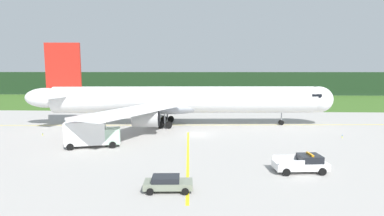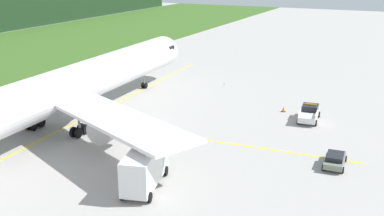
{
  "view_description": "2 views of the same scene",
  "coord_description": "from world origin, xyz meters",
  "views": [
    {
      "loc": [
        1.11,
        -47.68,
        10.28
      ],
      "look_at": [
        -1.18,
        7.25,
        3.38
      ],
      "focal_mm": 28.36,
      "sensor_mm": 36.0,
      "label": 1
    },
    {
      "loc": [
        -46.56,
        -28.7,
        19.17
      ],
      "look_at": [
        2.16,
        -5.41,
        2.45
      ],
      "focal_mm": 44.34,
      "sensor_mm": 36.0,
      "label": 2
    }
  ],
  "objects": [
    {
      "name": "apron_cone",
      "position": [
        13.11,
        -13.71,
        0.34
      ],
      "size": [
        0.56,
        0.56,
        0.7
      ],
      "color": "black",
      "rests_on": "ground"
    },
    {
      "name": "ops_pickup_truck",
      "position": [
        11.05,
        -17.55,
        0.9
      ],
      "size": [
        5.45,
        2.76,
        1.94
      ],
      "color": "white",
      "rests_on": "ground"
    },
    {
      "name": "distant_tree_line",
      "position": [
        0.0,
        81.14,
        4.71
      ],
      "size": [
        288.0,
        7.44,
        9.42
      ],
      "primitive_type": "cube",
      "color": "#1C341C",
      "rests_on": "ground"
    },
    {
      "name": "taxiway_edge_light_west",
      "position": [
        -24.54,
        -1.59,
        0.23
      ],
      "size": [
        0.12,
        0.12,
        0.42
      ],
      "color": "yellow",
      "rests_on": "ground"
    },
    {
      "name": "taxiway_centerline_spur",
      "position": [
        -0.87,
        -12.0,
        0.0
      ],
      "size": [
        1.73,
        27.49,
        0.01
      ],
      "primitive_type": "cube",
      "rotation": [
        0.0,
        0.0,
        1.62
      ],
      "color": "yellow",
      "rests_on": "ground"
    },
    {
      "name": "staff_car",
      "position": [
        -2.01,
        -22.9,
        0.7
      ],
      "size": [
        4.24,
        2.21,
        1.3
      ],
      "color": "slate",
      "rests_on": "ground"
    },
    {
      "name": "catering_truck",
      "position": [
        -14.06,
        -8.51,
        1.85
      ],
      "size": [
        7.4,
        4.07,
        3.67
      ],
      "color": "#ACCEB5",
      "rests_on": "ground"
    },
    {
      "name": "grass_verge",
      "position": [
        0.0,
        52.03,
        0.02
      ],
      "size": [
        320.0,
        49.46,
        0.04
      ],
      "primitive_type": "cube",
      "color": "#385F21",
      "rests_on": "ground"
    },
    {
      "name": "airliner",
      "position": [
        -3.57,
        8.36,
        4.67
      ],
      "size": [
        57.43,
        42.44,
        15.22
      ],
      "color": "silver",
      "rests_on": "ground"
    },
    {
      "name": "taxiway_edge_light_east",
      "position": [
        22.07,
        -1.59,
        0.26
      ],
      "size": [
        0.12,
        0.12,
        0.49
      ],
      "color": "yellow",
      "rests_on": "ground"
    },
    {
      "name": "taxiway_centerline_main",
      "position": [
        -2.69,
        8.41,
        0.0
      ],
      "size": [
        77.04,
        4.31,
        0.01
      ],
      "primitive_type": "cube",
      "rotation": [
        0.0,
        0.0,
        0.05
      ],
      "color": "yellow",
      "rests_on": "ground"
    },
    {
      "name": "ground",
      "position": [
        0.0,
        0.0,
        0.0
      ],
      "size": [
        320.0,
        320.0,
        0.0
      ],
      "primitive_type": "plane",
      "color": "#A4A19C"
    }
  ]
}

